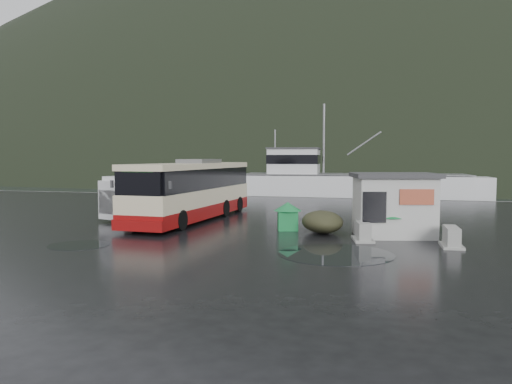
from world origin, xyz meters
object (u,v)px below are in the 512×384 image
(dome_tent, at_px, (322,233))
(ticket_kiosk, at_px, (393,236))
(coach_bus, at_px, (193,220))
(waste_bin_left, at_px, (288,230))
(jersey_barrier_a, at_px, (363,241))
(white_van, at_px, (151,218))
(fishing_trawler, at_px, (353,193))
(jersey_barrier_b, at_px, (451,247))
(waste_bin_right, at_px, (389,239))

(dome_tent, distance_m, ticket_kiosk, 3.28)
(coach_bus, xyz_separation_m, dome_tent, (7.89, -2.95, 0.00))
(waste_bin_left, bearing_deg, jersey_barrier_a, -30.38)
(white_van, height_order, fishing_trawler, fishing_trawler)
(coach_bus, relative_size, fishing_trawler, 0.48)
(white_van, relative_size, jersey_barrier_a, 3.77)
(waste_bin_left, height_order, jersey_barrier_b, waste_bin_left)
(white_van, height_order, jersey_barrier_b, white_van)
(coach_bus, height_order, fishing_trawler, fishing_trawler)
(fishing_trawler, bearing_deg, white_van, -117.07)
(waste_bin_right, height_order, ticket_kiosk, ticket_kiosk)
(white_van, relative_size, jersey_barrier_b, 3.79)
(jersey_barrier_b, height_order, fishing_trawler, fishing_trawler)
(jersey_barrier_a, bearing_deg, jersey_barrier_b, -9.18)
(coach_bus, bearing_deg, waste_bin_right, -17.83)
(white_van, relative_size, waste_bin_right, 4.45)
(ticket_kiosk, distance_m, jersey_barrier_b, 3.14)
(jersey_barrier_a, bearing_deg, dome_tent, 138.41)
(jersey_barrier_b, bearing_deg, jersey_barrier_a, 170.82)
(ticket_kiosk, height_order, fishing_trawler, fishing_trawler)
(ticket_kiosk, bearing_deg, dome_tent, 163.37)
(waste_bin_right, bearing_deg, coach_bus, 160.67)
(jersey_barrier_a, distance_m, jersey_barrier_b, 3.58)
(jersey_barrier_a, bearing_deg, coach_bus, 154.44)
(ticket_kiosk, bearing_deg, jersey_barrier_b, -57.20)
(coach_bus, xyz_separation_m, jersey_barrier_b, (13.43, -5.31, 0.00))
(waste_bin_left, bearing_deg, coach_bus, 157.64)
(white_van, xyz_separation_m, jersey_barrier_b, (16.14, -5.39, 0.00))
(coach_bus, distance_m, ticket_kiosk, 11.60)
(fishing_trawler, bearing_deg, jersey_barrier_b, -82.90)
(dome_tent, height_order, jersey_barrier_a, dome_tent)
(white_van, bearing_deg, jersey_barrier_a, -3.64)
(waste_bin_left, bearing_deg, dome_tent, -13.81)
(coach_bus, height_order, waste_bin_right, coach_bus)
(waste_bin_left, bearing_deg, jersey_barrier_b, -20.88)
(ticket_kiosk, bearing_deg, white_van, 153.53)
(ticket_kiosk, xyz_separation_m, jersey_barrier_a, (-1.26, -1.60, 0.00))
(ticket_kiosk, height_order, jersey_barrier_a, ticket_kiosk)
(waste_bin_left, height_order, ticket_kiosk, ticket_kiosk)
(ticket_kiosk, bearing_deg, coach_bus, 150.90)
(jersey_barrier_a, relative_size, fishing_trawler, 0.06)
(white_van, height_order, dome_tent, white_van)
(dome_tent, height_order, fishing_trawler, fishing_trawler)
(waste_bin_left, relative_size, jersey_barrier_b, 0.86)
(jersey_barrier_b, bearing_deg, dome_tent, 156.97)
(white_van, distance_m, waste_bin_right, 14.28)
(waste_bin_right, xyz_separation_m, dome_tent, (-3.12, 0.91, 0.00))
(fishing_trawler, bearing_deg, jersey_barrier_a, -89.48)
(waste_bin_right, xyz_separation_m, fishing_trawler, (-3.81, 28.14, 0.00))
(waste_bin_left, xyz_separation_m, jersey_barrier_a, (3.79, -2.22, 0.00))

